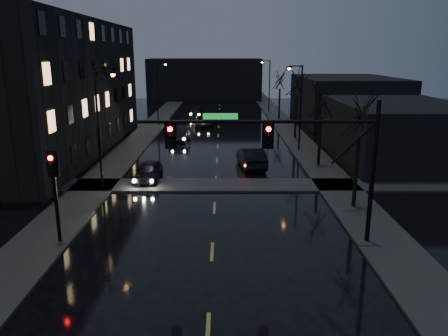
{
  "coord_description": "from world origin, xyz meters",
  "views": [
    {
      "loc": [
        0.5,
        -10.84,
        9.04
      ],
      "look_at": [
        0.57,
        11.31,
        3.2
      ],
      "focal_mm": 35.0,
      "sensor_mm": 36.0,
      "label": 1
    }
  ],
  "objects_px": {
    "oncoming_car_c": "(204,120)",
    "oncoming_car_d": "(196,112)",
    "oncoming_car_a": "(148,171)",
    "oncoming_car_b": "(180,134)",
    "lead_car": "(251,157)"
  },
  "relations": [
    {
      "from": "oncoming_car_a",
      "to": "oncoming_car_b",
      "type": "height_order",
      "value": "oncoming_car_b"
    },
    {
      "from": "oncoming_car_d",
      "to": "lead_car",
      "type": "height_order",
      "value": "lead_car"
    },
    {
      "from": "oncoming_car_c",
      "to": "lead_car",
      "type": "bearing_deg",
      "value": -77.88
    },
    {
      "from": "oncoming_car_d",
      "to": "oncoming_car_b",
      "type": "bearing_deg",
      "value": -90.34
    },
    {
      "from": "oncoming_car_c",
      "to": "oncoming_car_d",
      "type": "relative_size",
      "value": 1.12
    },
    {
      "from": "oncoming_car_b",
      "to": "oncoming_car_c",
      "type": "relative_size",
      "value": 0.91
    },
    {
      "from": "oncoming_car_d",
      "to": "oncoming_car_a",
      "type": "bearing_deg",
      "value": -91.06
    },
    {
      "from": "oncoming_car_a",
      "to": "oncoming_car_d",
      "type": "distance_m",
      "value": 33.47
    },
    {
      "from": "oncoming_car_c",
      "to": "oncoming_car_d",
      "type": "bearing_deg",
      "value": 100.38
    },
    {
      "from": "oncoming_car_c",
      "to": "oncoming_car_b",
      "type": "bearing_deg",
      "value": -102.39
    },
    {
      "from": "oncoming_car_a",
      "to": "oncoming_car_b",
      "type": "relative_size",
      "value": 0.92
    },
    {
      "from": "oncoming_car_b",
      "to": "lead_car",
      "type": "bearing_deg",
      "value": -53.36
    },
    {
      "from": "oncoming_car_a",
      "to": "oncoming_car_c",
      "type": "distance_m",
      "value": 25.38
    },
    {
      "from": "oncoming_car_a",
      "to": "oncoming_car_d",
      "type": "height_order",
      "value": "oncoming_car_a"
    },
    {
      "from": "oncoming_car_d",
      "to": "lead_car",
      "type": "xyz_separation_m",
      "value": [
        6.27,
        -29.43,
        0.17
      ]
    }
  ]
}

